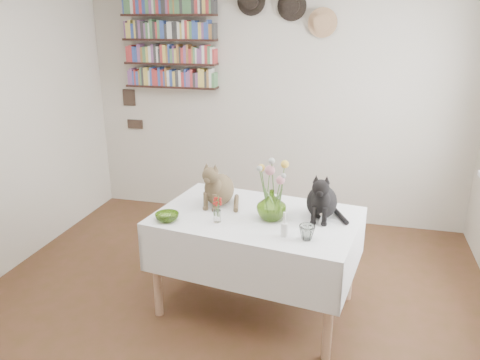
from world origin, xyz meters
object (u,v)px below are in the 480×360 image
(tabby_cat, at_px, (219,181))
(black_cat, at_px, (322,193))
(dining_table, at_px, (257,239))
(bookshelf_unit, at_px, (170,43))
(flower_vase, at_px, (272,205))

(tabby_cat, relative_size, black_cat, 1.02)
(dining_table, xyz_separation_m, tabby_cat, (-0.32, 0.15, 0.37))
(dining_table, height_order, bookshelf_unit, bookshelf_unit)
(tabby_cat, xyz_separation_m, black_cat, (0.77, -0.06, -0.00))
(dining_table, distance_m, black_cat, 0.58)
(black_cat, bearing_deg, tabby_cat, 177.47)
(black_cat, relative_size, flower_vase, 1.63)
(tabby_cat, distance_m, flower_vase, 0.48)
(tabby_cat, bearing_deg, dining_table, -12.60)
(black_cat, distance_m, bookshelf_unit, 2.54)
(tabby_cat, bearing_deg, black_cat, 7.46)
(dining_table, relative_size, flower_vase, 7.09)
(tabby_cat, distance_m, bookshelf_unit, 2.04)
(flower_vase, xyz_separation_m, bookshelf_unit, (-1.42, 1.73, 0.98))
(dining_table, xyz_separation_m, flower_vase, (0.11, -0.04, 0.29))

